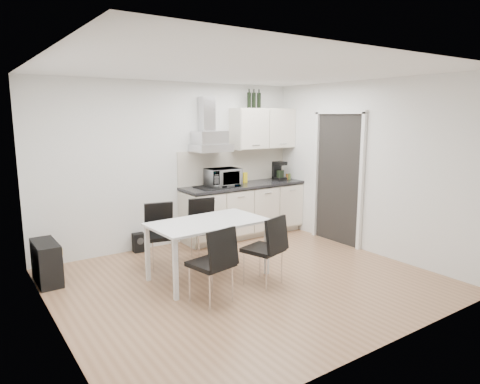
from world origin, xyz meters
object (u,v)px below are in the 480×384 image
(chair_far_left, at_px, (162,236))
(chair_near_left, at_px, (211,265))
(chair_far_right, at_px, (206,230))
(guitar_amp, at_px, (46,262))
(dining_table, at_px, (208,227))
(chair_near_right, at_px, (263,250))
(floor_speaker, at_px, (139,243))
(kitchenette, at_px, (244,189))

(chair_far_left, bearing_deg, chair_near_left, 100.37)
(chair_far_right, distance_m, guitar_amp, 2.13)
(dining_table, distance_m, chair_near_right, 0.77)
(dining_table, xyz_separation_m, guitar_amp, (-1.77, 0.99, -0.41))
(chair_near_left, bearing_deg, guitar_amp, 119.18)
(dining_table, distance_m, chair_far_left, 0.80)
(chair_near_right, bearing_deg, chair_near_left, 168.90)
(dining_table, relative_size, guitar_amp, 2.35)
(chair_far_right, distance_m, chair_near_left, 1.47)
(chair_near_left, distance_m, floor_speaker, 2.21)
(kitchenette, relative_size, chair_near_left, 2.86)
(chair_far_left, relative_size, guitar_amp, 1.39)
(dining_table, height_order, chair_near_right, chair_near_right)
(chair_far_right, bearing_deg, chair_near_left, 72.41)
(kitchenette, height_order, guitar_amp, kitchenette)
(chair_near_left, distance_m, chair_near_right, 0.80)
(chair_near_right, bearing_deg, chair_far_right, 78.18)
(chair_far_right, bearing_deg, kitchenette, -138.15)
(dining_table, xyz_separation_m, chair_near_right, (0.44, -0.58, -0.23))
(chair_near_left, relative_size, guitar_amp, 1.39)
(chair_near_right, relative_size, guitar_amp, 1.39)
(chair_far_left, xyz_separation_m, chair_near_right, (0.77, -1.27, 0.00))
(chair_near_right, bearing_deg, floor_speaker, 93.57)
(chair_far_left, distance_m, chair_near_right, 1.48)
(kitchenette, relative_size, floor_speaker, 8.71)
(dining_table, height_order, guitar_amp, dining_table)
(guitar_amp, bearing_deg, kitchenette, 6.01)
(chair_near_left, bearing_deg, dining_table, 50.55)
(chair_far_right, bearing_deg, chair_far_left, 5.40)
(chair_far_left, bearing_deg, guitar_amp, -0.42)
(kitchenette, height_order, chair_near_right, kitchenette)
(kitchenette, xyz_separation_m, floor_speaker, (-1.88, 0.17, -0.69))
(floor_speaker, bearing_deg, chair_far_left, -82.81)
(chair_far_right, xyz_separation_m, chair_near_left, (-0.69, -1.30, 0.00))
(chair_far_right, bearing_deg, floor_speaker, -42.35)
(chair_far_left, relative_size, chair_near_left, 1.00)
(chair_far_right, xyz_separation_m, floor_speaker, (-0.68, 0.90, -0.30))
(guitar_amp, relative_size, floor_speaker, 2.19)
(chair_far_right, relative_size, floor_speaker, 3.04)
(kitchenette, relative_size, chair_far_left, 2.86)
(chair_near_left, xyz_separation_m, floor_speaker, (0.00, 2.19, -0.30))
(chair_far_right, height_order, chair_near_left, same)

